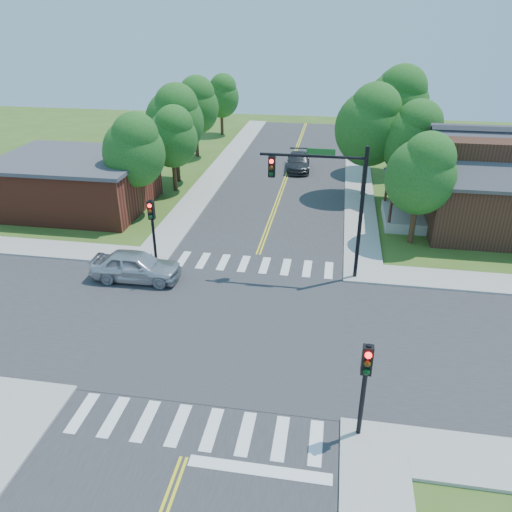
% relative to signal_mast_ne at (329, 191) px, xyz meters
% --- Properties ---
extents(ground, '(100.00, 100.00, 0.00)m').
position_rel_signal_mast_ne_xyz_m(ground, '(-3.91, -5.59, -4.85)').
color(ground, '#3A581B').
rests_on(ground, ground).
extents(road_ns, '(10.00, 90.00, 0.04)m').
position_rel_signal_mast_ne_xyz_m(road_ns, '(-3.91, -5.59, -4.83)').
color(road_ns, '#2D2D30').
rests_on(road_ns, ground).
extents(road_ew, '(90.00, 10.00, 0.04)m').
position_rel_signal_mast_ne_xyz_m(road_ew, '(-3.91, -5.59, -4.83)').
color(road_ew, '#2D2D30').
rests_on(road_ew, ground).
extents(intersection_patch, '(10.20, 10.20, 0.06)m').
position_rel_signal_mast_ne_xyz_m(intersection_patch, '(-3.91, -5.59, -4.85)').
color(intersection_patch, '#2D2D30').
rests_on(intersection_patch, ground).
extents(sidewalk_ne, '(40.00, 40.00, 0.14)m').
position_rel_signal_mast_ne_xyz_m(sidewalk_ne, '(11.90, 10.23, -4.78)').
color(sidewalk_ne, '#9E9B93').
rests_on(sidewalk_ne, ground).
extents(sidewalk_nw, '(40.00, 40.00, 0.14)m').
position_rel_signal_mast_ne_xyz_m(sidewalk_nw, '(-19.73, 10.23, -4.78)').
color(sidewalk_nw, '#9E9B93').
rests_on(sidewalk_nw, ground).
extents(crosswalk_north, '(8.85, 2.00, 0.01)m').
position_rel_signal_mast_ne_xyz_m(crosswalk_north, '(-3.91, 0.61, -4.80)').
color(crosswalk_north, white).
rests_on(crosswalk_north, ground).
extents(crosswalk_south, '(8.85, 2.00, 0.01)m').
position_rel_signal_mast_ne_xyz_m(crosswalk_south, '(-3.91, -11.79, -4.80)').
color(crosswalk_south, white).
rests_on(crosswalk_south, ground).
extents(centerline, '(0.30, 90.00, 0.01)m').
position_rel_signal_mast_ne_xyz_m(centerline, '(-3.91, -5.59, -4.80)').
color(centerline, yellow).
rests_on(centerline, ground).
extents(stop_bar, '(4.60, 0.45, 0.09)m').
position_rel_signal_mast_ne_xyz_m(stop_bar, '(-1.41, -13.19, -4.85)').
color(stop_bar, white).
rests_on(stop_bar, ground).
extents(signal_mast_ne, '(5.30, 0.42, 7.20)m').
position_rel_signal_mast_ne_xyz_m(signal_mast_ne, '(0.00, 0.00, 0.00)').
color(signal_mast_ne, black).
rests_on(signal_mast_ne, ground).
extents(signal_pole_se, '(0.34, 0.42, 3.80)m').
position_rel_signal_mast_ne_xyz_m(signal_pole_se, '(1.69, -11.21, -2.19)').
color(signal_pole_se, black).
rests_on(signal_pole_se, ground).
extents(signal_pole_nw, '(0.34, 0.42, 3.80)m').
position_rel_signal_mast_ne_xyz_m(signal_pole_nw, '(-9.51, -0.01, -2.19)').
color(signal_pole_nw, black).
rests_on(signal_pole_nw, ground).
extents(house_ne, '(13.05, 8.80, 7.11)m').
position_rel_signal_mast_ne_xyz_m(house_ne, '(11.19, 8.65, -1.52)').
color(house_ne, '#311C11').
rests_on(house_ne, ground).
extents(building_nw, '(10.40, 8.40, 3.73)m').
position_rel_signal_mast_ne_xyz_m(building_nw, '(-18.11, 7.61, -2.97)').
color(building_nw, maroon).
rests_on(building_nw, ground).
extents(tree_e_a, '(4.09, 3.89, 6.95)m').
position_rel_signal_mast_ne_xyz_m(tree_e_a, '(5.23, 5.16, -0.30)').
color(tree_e_a, '#382314').
rests_on(tree_e_a, ground).
extents(tree_e_b, '(4.45, 4.23, 7.57)m').
position_rel_signal_mast_ne_xyz_m(tree_e_b, '(5.50, 12.45, 0.11)').
color(tree_e_b, '#382314').
rests_on(tree_e_b, ground).
extents(tree_e_c, '(5.35, 5.08, 9.10)m').
position_rel_signal_mast_ne_xyz_m(tree_e_c, '(4.99, 20.10, 1.11)').
color(tree_e_c, '#382314').
rests_on(tree_e_c, ground).
extents(tree_e_d, '(4.62, 4.39, 7.86)m').
position_rel_signal_mast_ne_xyz_m(tree_e_d, '(5.21, 29.10, 0.30)').
color(tree_e_d, '#382314').
rests_on(tree_e_d, ground).
extents(tree_w_a, '(4.19, 3.99, 7.13)m').
position_rel_signal_mast_ne_xyz_m(tree_w_a, '(-13.11, 7.03, -0.18)').
color(tree_w_a, '#382314').
rests_on(tree_w_a, ground).
extents(tree_w_b, '(4.69, 4.46, 7.97)m').
position_rel_signal_mast_ne_xyz_m(tree_w_b, '(-12.66, 14.57, 0.37)').
color(tree_w_b, '#382314').
rests_on(tree_w_b, ground).
extents(tree_w_c, '(4.48, 4.25, 7.61)m').
position_rel_signal_mast_ne_xyz_m(tree_w_c, '(-13.19, 22.39, 0.14)').
color(tree_w_c, '#382314').
rests_on(tree_w_c, ground).
extents(tree_w_d, '(3.96, 3.76, 6.72)m').
position_rel_signal_mast_ne_xyz_m(tree_w_d, '(-12.86, 31.81, -0.45)').
color(tree_w_d, '#382314').
rests_on(tree_w_d, ground).
extents(tree_house, '(5.00, 4.75, 8.49)m').
position_rel_signal_mast_ne_xyz_m(tree_house, '(2.51, 13.40, 0.71)').
color(tree_house, '#382314').
rests_on(tree_house, ground).
extents(tree_bldg, '(3.95, 3.75, 6.71)m').
position_rel_signal_mast_ne_xyz_m(tree_bldg, '(-12.20, 12.29, -0.46)').
color(tree_bldg, '#382314').
rests_on(tree_bldg, ground).
extents(car_silver, '(2.02, 4.81, 1.63)m').
position_rel_signal_mast_ne_xyz_m(car_silver, '(-9.83, -2.09, -4.04)').
color(car_silver, silver).
rests_on(car_silver, ground).
extents(car_dgrey, '(2.69, 5.19, 1.42)m').
position_rel_signal_mast_ne_xyz_m(car_dgrey, '(-3.11, 19.48, -4.14)').
color(car_dgrey, '#2D2F32').
rests_on(car_dgrey, ground).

